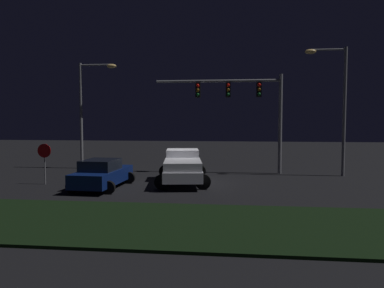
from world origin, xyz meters
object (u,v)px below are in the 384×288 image
at_px(car_sedan, 102,174).
at_px(pickup_truck, 183,165).
at_px(street_lamp_right, 336,95).
at_px(stop_sign, 44,156).
at_px(traffic_signal_gantry, 243,99).
at_px(street_lamp_left, 89,102).

bearing_deg(car_sedan, pickup_truck, -58.51).
xyz_separation_m(pickup_truck, car_sedan, (-3.91, -2.13, -0.26)).
bearing_deg(street_lamp_right, pickup_truck, -158.82).
bearing_deg(stop_sign, car_sedan, -12.08).
bearing_deg(street_lamp_right, traffic_signal_gantry, 174.16).
relative_size(pickup_truck, street_lamp_left, 0.74).
bearing_deg(traffic_signal_gantry, pickup_truck, -129.54).
height_order(street_lamp_left, street_lamp_right, street_lamp_right).
bearing_deg(car_sedan, street_lamp_right, -63.64).
bearing_deg(street_lamp_left, street_lamp_right, -6.01).
bearing_deg(street_lamp_left, traffic_signal_gantry, -6.10).
relative_size(street_lamp_left, street_lamp_right, 0.95).
bearing_deg(street_lamp_left, pickup_truck, -35.10).
height_order(car_sedan, stop_sign, stop_sign).
bearing_deg(stop_sign, pickup_truck, 10.47).
height_order(car_sedan, street_lamp_right, street_lamp_right).
distance_m(pickup_truck, car_sedan, 4.46).
bearing_deg(traffic_signal_gantry, street_lamp_right, -5.84).
distance_m(pickup_truck, stop_sign, 7.58).
height_order(pickup_truck, street_lamp_left, street_lamp_left).
relative_size(car_sedan, traffic_signal_gantry, 0.54).
xyz_separation_m(car_sedan, street_lamp_right, (13.10, 5.69, 4.33)).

